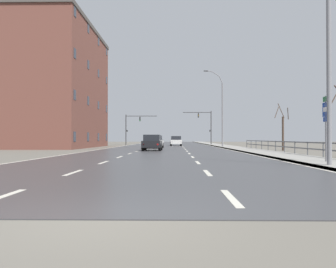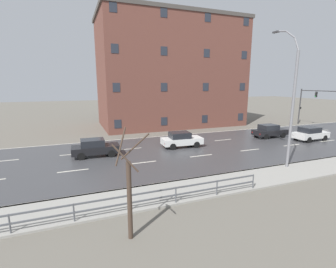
{
  "view_description": "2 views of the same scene",
  "coord_description": "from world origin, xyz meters",
  "px_view_note": "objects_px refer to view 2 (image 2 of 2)",
  "views": [
    {
      "loc": [
        1.21,
        -5.48,
        1.22
      ],
      "look_at": [
        -0.04,
        60.85,
        1.99
      ],
      "focal_mm": 39.63,
      "sensor_mm": 36.0,
      "label": 1
    },
    {
      "loc": [
        21.07,
        29.33,
        6.38
      ],
      "look_at": [
        0.0,
        37.49,
        1.74
      ],
      "focal_mm": 26.26,
      "sensor_mm": 36.0,
      "label": 2
    }
  ],
  "objects_px": {
    "car_near_right": "(181,139)",
    "car_far_left": "(269,131)",
    "traffic_signal_left": "(307,101)",
    "car_mid_centre": "(310,134)",
    "car_distant": "(95,148)",
    "street_lamp_midground": "(291,102)",
    "brick_building": "(170,73)"
  },
  "relations": [
    {
      "from": "car_near_right",
      "to": "brick_building",
      "type": "distance_m",
      "value": 16.56
    },
    {
      "from": "car_mid_centre",
      "to": "car_distant",
      "type": "bearing_deg",
      "value": -97.14
    },
    {
      "from": "car_distant",
      "to": "brick_building",
      "type": "bearing_deg",
      "value": 139.35
    },
    {
      "from": "traffic_signal_left",
      "to": "car_mid_centre",
      "type": "xyz_separation_m",
      "value": [
        8.1,
        -8.72,
        -2.98
      ]
    },
    {
      "from": "street_lamp_midground",
      "to": "car_distant",
      "type": "height_order",
      "value": "street_lamp_midground"
    },
    {
      "from": "brick_building",
      "to": "traffic_signal_left",
      "type": "bearing_deg",
      "value": 65.71
    },
    {
      "from": "car_distant",
      "to": "street_lamp_midground",
      "type": "bearing_deg",
      "value": 59.02
    },
    {
      "from": "traffic_signal_left",
      "to": "brick_building",
      "type": "height_order",
      "value": "brick_building"
    },
    {
      "from": "car_near_right",
      "to": "car_far_left",
      "type": "height_order",
      "value": "same"
    },
    {
      "from": "car_near_right",
      "to": "car_far_left",
      "type": "distance_m",
      "value": 11.84
    },
    {
      "from": "street_lamp_midground",
      "to": "traffic_signal_left",
      "type": "relative_size",
      "value": 1.77
    },
    {
      "from": "street_lamp_midground",
      "to": "car_near_right",
      "type": "distance_m",
      "value": 10.82
    },
    {
      "from": "car_distant",
      "to": "car_far_left",
      "type": "height_order",
      "value": "same"
    },
    {
      "from": "car_mid_centre",
      "to": "car_near_right",
      "type": "distance_m",
      "value": 15.19
    },
    {
      "from": "street_lamp_midground",
      "to": "car_far_left",
      "type": "height_order",
      "value": "street_lamp_midground"
    },
    {
      "from": "car_near_right",
      "to": "street_lamp_midground",
      "type": "bearing_deg",
      "value": 32.68
    },
    {
      "from": "street_lamp_midground",
      "to": "car_far_left",
      "type": "relative_size",
      "value": 2.51
    },
    {
      "from": "traffic_signal_left",
      "to": "car_distant",
      "type": "height_order",
      "value": "traffic_signal_left"
    },
    {
      "from": "traffic_signal_left",
      "to": "brick_building",
      "type": "relative_size",
      "value": 0.27
    },
    {
      "from": "street_lamp_midground",
      "to": "car_far_left",
      "type": "xyz_separation_m",
      "value": [
        -9.04,
        6.92,
        -4.27
      ]
    },
    {
      "from": "car_distant",
      "to": "brick_building",
      "type": "distance_m",
      "value": 20.67
    },
    {
      "from": "car_mid_centre",
      "to": "brick_building",
      "type": "xyz_separation_m",
      "value": [
        -16.81,
        -10.59,
        7.26
      ]
    },
    {
      "from": "street_lamp_midground",
      "to": "car_near_right",
      "type": "relative_size",
      "value": 2.48
    },
    {
      "from": "street_lamp_midground",
      "to": "car_distant",
      "type": "xyz_separation_m",
      "value": [
        -8.45,
        -13.44,
        -4.27
      ]
    },
    {
      "from": "street_lamp_midground",
      "to": "traffic_signal_left",
      "type": "xyz_separation_m",
      "value": [
        -14.16,
        18.77,
        -1.29
      ]
    },
    {
      "from": "car_distant",
      "to": "car_near_right",
      "type": "height_order",
      "value": "same"
    },
    {
      "from": "car_distant",
      "to": "brick_building",
      "type": "xyz_separation_m",
      "value": [
        -14.42,
        12.9,
        7.26
      ]
    },
    {
      "from": "traffic_signal_left",
      "to": "car_far_left",
      "type": "bearing_deg",
      "value": -66.65
    },
    {
      "from": "car_far_left",
      "to": "brick_building",
      "type": "height_order",
      "value": "brick_building"
    },
    {
      "from": "traffic_signal_left",
      "to": "car_distant",
      "type": "distance_m",
      "value": 32.85
    },
    {
      "from": "street_lamp_midground",
      "to": "car_mid_centre",
      "type": "relative_size",
      "value": 2.51
    },
    {
      "from": "car_far_left",
      "to": "traffic_signal_left",
      "type": "bearing_deg",
      "value": 114.41
    }
  ]
}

